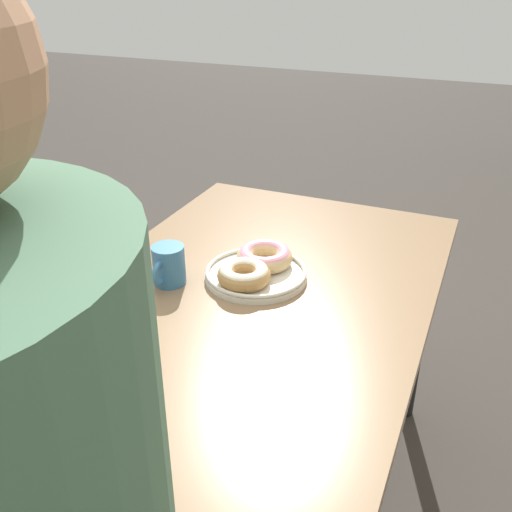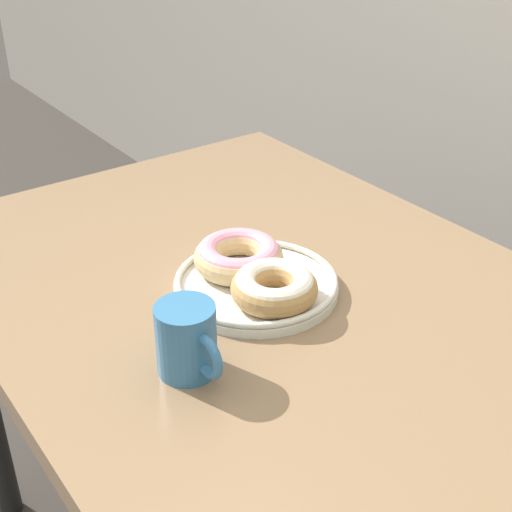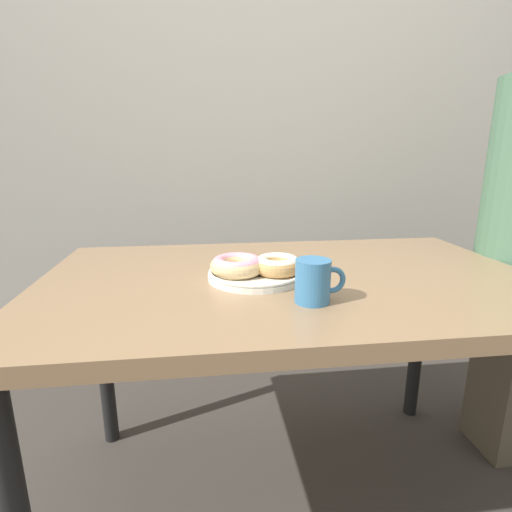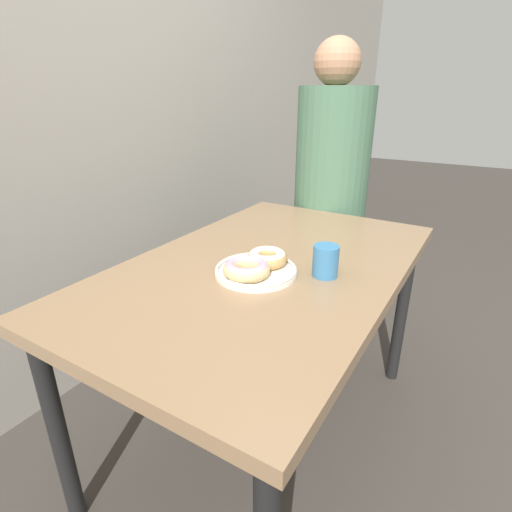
{
  "view_description": "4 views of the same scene",
  "coord_description": "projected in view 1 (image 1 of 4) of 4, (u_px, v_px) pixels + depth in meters",
  "views": [
    {
      "loc": [
        1.0,
        0.7,
        1.4
      ],
      "look_at": [
        -0.09,
        0.23,
        0.78
      ],
      "focal_mm": 40.0,
      "sensor_mm": 36.0,
      "label": 1
    },
    {
      "loc": [
        0.63,
        -0.3,
        1.3
      ],
      "look_at": [
        -0.09,
        0.23,
        0.78
      ],
      "focal_mm": 50.0,
      "sensor_mm": 36.0,
      "label": 2
    },
    {
      "loc": [
        -0.22,
        -0.75,
        1.04
      ],
      "look_at": [
        -0.09,
        0.23,
        0.78
      ],
      "focal_mm": 28.0,
      "sensor_mm": 36.0,
      "label": 3
    },
    {
      "loc": [
        -1.02,
        -0.34,
        1.23
      ],
      "look_at": [
        -0.09,
        0.23,
        0.78
      ],
      "focal_mm": 28.0,
      "sensor_mm": 36.0,
      "label": 4
    }
  ],
  "objects": [
    {
      "name": "donut_plate",
      "position": [
        256.0,
        267.0,
        1.36
      ],
      "size": [
        0.28,
        0.25,
        0.06
      ],
      "color": "silver",
      "rests_on": "dining_table"
    },
    {
      "name": "ground_plane",
      "position": [
        175.0,
        486.0,
        1.71
      ],
      "size": [
        14.0,
        14.0,
        0.0
      ],
      "primitive_type": "plane",
      "color": "#38332D"
    },
    {
      "name": "dining_table",
      "position": [
        246.0,
        324.0,
        1.32
      ],
      "size": [
        1.3,
        0.8,
        0.72
      ],
      "color": "#846647",
      "rests_on": "ground_plane"
    },
    {
      "name": "coffee_mug",
      "position": [
        168.0,
        265.0,
        1.33
      ],
      "size": [
        0.11,
        0.08,
        0.1
      ],
      "color": "teal",
      "rests_on": "dining_table"
    }
  ]
}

